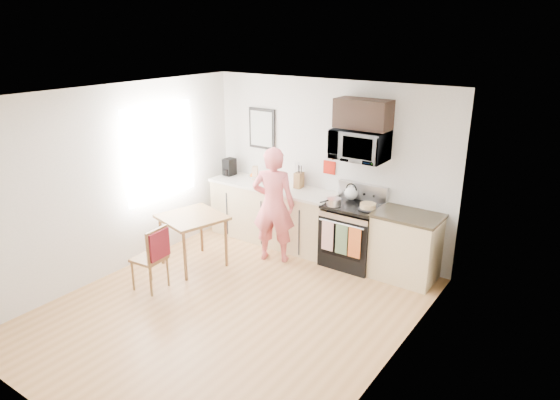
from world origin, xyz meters
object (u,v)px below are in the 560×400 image
Objects in this scene: range at (352,236)px; person at (273,205)px; microwave at (360,145)px; dining_table at (192,222)px; chair at (155,251)px; cake at (368,206)px.

person is at bearing -152.69° from range.
microwave is 2.59m from dining_table.
chair is at bearing 44.46° from person.
person is 1.18m from dining_table.
range is at bearing 47.17° from chair.
cake reaches higher than dining_table.
range reaches higher than cake.
range is 4.44× the size of cake.
range is at bearing -89.94° from microwave.
person is 1.35m from cake.
chair is 3.40× the size of cake.
dining_table is at bearing 94.97° from chair.
person is 1.94× the size of chair.
range is 0.59m from cake.
cake is at bearing -35.54° from microwave.
range is 0.68× the size of person.
person reaches higher than cake.
microwave reaches higher than range.
cake is at bearing -16.81° from range.
microwave is 0.85m from cake.
dining_table is at bearing -142.04° from microwave.
microwave is at bearing 48.49° from chair.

